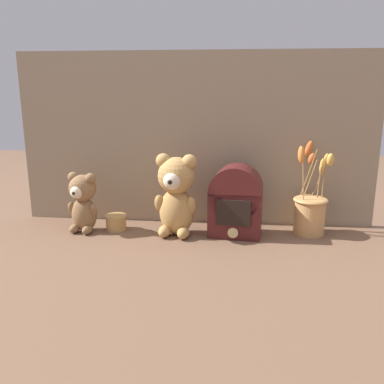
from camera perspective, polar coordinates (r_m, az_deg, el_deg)
name	(u,v)px	position (r m, az deg, el deg)	size (l,w,h in m)	color
ground_plane	(191,235)	(1.49, -0.07, -6.09)	(4.00, 4.00, 0.00)	brown
backdrop_wall	(196,140)	(1.58, 0.52, 7.34)	(1.38, 0.02, 0.66)	gray
teddy_bear_large	(176,193)	(1.46, -2.25, -0.21)	(0.16, 0.15, 0.30)	tan
teddy_bear_medium	(83,201)	(1.55, -15.07, -1.24)	(0.13, 0.11, 0.23)	olive
flower_vase	(310,210)	(1.55, 16.24, -2.41)	(0.13, 0.15, 0.34)	tan
vintage_radio	(236,202)	(1.47, 6.16, -1.35)	(0.20, 0.15, 0.26)	#4C1919
decorative_tin_tall	(116,222)	(1.57, -10.61, -4.21)	(0.08, 0.08, 0.06)	tan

